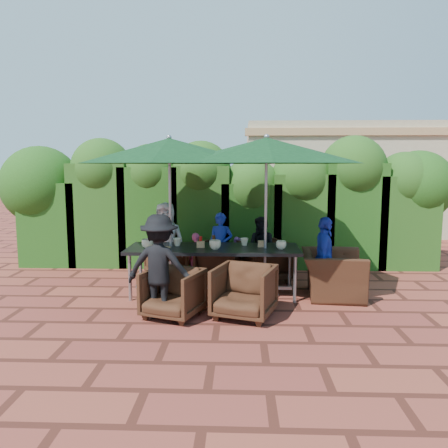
{
  "coord_description": "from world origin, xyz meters",
  "views": [
    {
      "loc": [
        0.29,
        -6.41,
        1.99
      ],
      "look_at": [
        0.03,
        0.4,
        1.08
      ],
      "focal_mm": 35.0,
      "sensor_mm": 36.0,
      "label": 1
    }
  ],
  "objects_px": {
    "dining_table": "(213,252)",
    "chair_far_mid": "(220,260)",
    "umbrella_left": "(169,151)",
    "chair_far_left": "(166,258)",
    "chair_near_right": "(244,289)",
    "chair_end_right": "(333,267)",
    "chair_near_left": "(173,291)",
    "chair_far_right": "(264,259)",
    "umbrella_right": "(266,151)"
  },
  "relations": [
    {
      "from": "dining_table",
      "to": "chair_far_mid",
      "type": "relative_size",
      "value": 3.5
    },
    {
      "from": "umbrella_left",
      "to": "chair_far_left",
      "type": "xyz_separation_m",
      "value": [
        -0.26,
        1.01,
        -1.87
      ]
    },
    {
      "from": "chair_near_right",
      "to": "umbrella_left",
      "type": "bearing_deg",
      "value": 155.47
    },
    {
      "from": "umbrella_left",
      "to": "chair_end_right",
      "type": "distance_m",
      "value": 3.06
    },
    {
      "from": "chair_near_left",
      "to": "chair_far_right",
      "type": "bearing_deg",
      "value": 75.75
    },
    {
      "from": "dining_table",
      "to": "chair_far_right",
      "type": "bearing_deg",
      "value": 46.59
    },
    {
      "from": "dining_table",
      "to": "chair_far_left",
      "type": "relative_size",
      "value": 3.77
    },
    {
      "from": "dining_table",
      "to": "umbrella_right",
      "type": "distance_m",
      "value": 1.73
    },
    {
      "from": "chair_far_left",
      "to": "chair_near_left",
      "type": "height_order",
      "value": "chair_near_left"
    },
    {
      "from": "umbrella_left",
      "to": "chair_near_left",
      "type": "relative_size",
      "value": 4.03
    },
    {
      "from": "umbrella_right",
      "to": "chair_far_left",
      "type": "distance_m",
      "value": 2.77
    },
    {
      "from": "chair_far_right",
      "to": "chair_end_right",
      "type": "bearing_deg",
      "value": 115.64
    },
    {
      "from": "dining_table",
      "to": "chair_near_right",
      "type": "relative_size",
      "value": 3.45
    },
    {
      "from": "dining_table",
      "to": "chair_far_mid",
      "type": "xyz_separation_m",
      "value": [
        0.06,
        0.84,
        -0.3
      ]
    },
    {
      "from": "chair_far_left",
      "to": "chair_near_left",
      "type": "distance_m",
      "value": 2.15
    },
    {
      "from": "dining_table",
      "to": "chair_far_left",
      "type": "bearing_deg",
      "value": 130.95
    },
    {
      "from": "chair_far_mid",
      "to": "chair_far_right",
      "type": "xyz_separation_m",
      "value": [
        0.76,
        0.03,
        0.02
      ]
    },
    {
      "from": "chair_far_left",
      "to": "chair_near_right",
      "type": "bearing_deg",
      "value": 101.52
    },
    {
      "from": "chair_far_right",
      "to": "chair_end_right",
      "type": "height_order",
      "value": "chair_end_right"
    },
    {
      "from": "chair_near_left",
      "to": "chair_end_right",
      "type": "height_order",
      "value": "chair_end_right"
    },
    {
      "from": "umbrella_right",
      "to": "chair_near_left",
      "type": "bearing_deg",
      "value": -141.56
    },
    {
      "from": "chair_near_left",
      "to": "chair_far_left",
      "type": "bearing_deg",
      "value": 122.25
    },
    {
      "from": "chair_near_right",
      "to": "chair_end_right",
      "type": "bearing_deg",
      "value": 55.19
    },
    {
      "from": "chair_far_left",
      "to": "dining_table",
      "type": "bearing_deg",
      "value": 108.54
    },
    {
      "from": "dining_table",
      "to": "umbrella_right",
      "type": "relative_size",
      "value": 0.91
    },
    {
      "from": "chair_far_right",
      "to": "chair_end_right",
      "type": "distance_m",
      "value": 1.33
    },
    {
      "from": "umbrella_left",
      "to": "chair_far_left",
      "type": "height_order",
      "value": "umbrella_left"
    },
    {
      "from": "umbrella_right",
      "to": "chair_far_right",
      "type": "bearing_deg",
      "value": 88.08
    },
    {
      "from": "chair_near_left",
      "to": "chair_end_right",
      "type": "relative_size",
      "value": 0.68
    },
    {
      "from": "dining_table",
      "to": "chair_near_left",
      "type": "xyz_separation_m",
      "value": [
        -0.47,
        -1.03,
        -0.32
      ]
    },
    {
      "from": "chair_near_right",
      "to": "chair_far_right",
      "type": "bearing_deg",
      "value": 97.73
    },
    {
      "from": "chair_far_right",
      "to": "chair_end_right",
      "type": "xyz_separation_m",
      "value": [
        1.01,
        -0.86,
        0.07
      ]
    },
    {
      "from": "umbrella_left",
      "to": "chair_far_mid",
      "type": "height_order",
      "value": "umbrella_left"
    },
    {
      "from": "chair_far_left",
      "to": "chair_near_right",
      "type": "height_order",
      "value": "chair_near_right"
    },
    {
      "from": "chair_far_mid",
      "to": "chair_end_right",
      "type": "relative_size",
      "value": 0.72
    },
    {
      "from": "umbrella_left",
      "to": "chair_far_mid",
      "type": "relative_size",
      "value": 3.79
    },
    {
      "from": "chair_far_mid",
      "to": "dining_table",
      "type": "bearing_deg",
      "value": 99.54
    },
    {
      "from": "dining_table",
      "to": "chair_far_left",
      "type": "height_order",
      "value": "dining_table"
    },
    {
      "from": "umbrella_right",
      "to": "chair_end_right",
      "type": "bearing_deg",
      "value": 1.96
    },
    {
      "from": "umbrella_left",
      "to": "chair_end_right",
      "type": "bearing_deg",
      "value": -1.01
    },
    {
      "from": "dining_table",
      "to": "umbrella_left",
      "type": "bearing_deg",
      "value": 175.32
    },
    {
      "from": "chair_far_left",
      "to": "chair_near_right",
      "type": "relative_size",
      "value": 0.91
    },
    {
      "from": "chair_end_right",
      "to": "chair_near_right",
      "type": "bearing_deg",
      "value": 132.51
    },
    {
      "from": "chair_near_left",
      "to": "chair_near_right",
      "type": "bearing_deg",
      "value": 21.65
    },
    {
      "from": "chair_near_right",
      "to": "umbrella_right",
      "type": "bearing_deg",
      "value": 90.04
    },
    {
      "from": "chair_far_mid",
      "to": "umbrella_right",
      "type": "bearing_deg",
      "value": 144.14
    },
    {
      "from": "chair_far_mid",
      "to": "chair_near_left",
      "type": "distance_m",
      "value": 1.95
    },
    {
      "from": "umbrella_right",
      "to": "chair_near_right",
      "type": "xyz_separation_m",
      "value": [
        -0.33,
        -0.98,
        -1.83
      ]
    },
    {
      "from": "dining_table",
      "to": "chair_end_right",
      "type": "xyz_separation_m",
      "value": [
        1.83,
        0.01,
        -0.22
      ]
    },
    {
      "from": "umbrella_left",
      "to": "chair_near_left",
      "type": "height_order",
      "value": "umbrella_left"
    }
  ]
}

